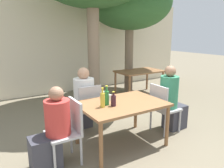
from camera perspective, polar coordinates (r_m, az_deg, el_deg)
name	(u,v)px	position (r m, az deg, el deg)	size (l,w,h in m)	color
ground_plane	(121,144)	(3.83, 2.45, -15.44)	(30.00, 30.00, 0.00)	#706651
cafe_building_wall	(51,47)	(6.83, -15.71, 9.19)	(10.00, 0.08, 2.80)	beige
tree_far	(130,3)	(6.79, 4.68, 20.31)	(2.43, 2.43, 3.48)	#7A6651
dining_table_front	(122,107)	(3.56, 2.55, -6.13)	(1.36, 0.96, 0.74)	brown
dining_table_back	(139,74)	(6.52, 7.15, 2.73)	(1.35, 0.83, 0.74)	brown
patio_chair_0	(68,128)	(3.22, -11.30, -11.14)	(0.44, 0.44, 0.92)	#B2B2B7
patio_chair_1	(162,106)	(4.15, 13.05, -5.52)	(0.44, 0.44, 0.92)	#B2B2B7
patio_chair_2	(88,106)	(4.06, -6.37, -5.70)	(0.44, 0.44, 0.92)	#B2B2B7
person_seated_0	(52,132)	(3.16, -15.46, -12.10)	(0.57, 0.35, 1.15)	#383842
person_seated_1	(172,101)	(4.30, 15.30, -4.42)	(0.57, 0.34, 1.26)	#383842
person_seated_2	(82,101)	(4.25, -7.72, -4.40)	(0.39, 0.59, 1.22)	#383842
green_bottle_0	(107,97)	(3.39, -1.41, -3.54)	(0.07, 0.07, 0.31)	#287A38
oil_cruet_1	(103,100)	(3.29, -2.47, -4.11)	(0.07, 0.07, 0.30)	gold
wine_bottle_2	(113,100)	(3.35, 0.38, -4.31)	(0.08, 0.08, 0.23)	#331923
drinking_glass_0	(104,95)	(3.78, -2.18, -2.79)	(0.08, 0.08, 0.11)	silver
drinking_glass_1	(109,97)	(3.66, -0.73, -3.47)	(0.08, 0.08, 0.09)	silver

